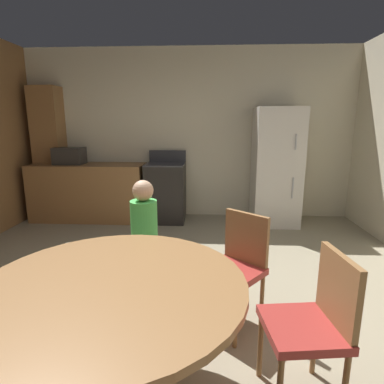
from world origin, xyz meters
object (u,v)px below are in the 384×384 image
Objects in this scene: oven_range at (166,192)px; chair_northeast at (237,263)px; refrigerator at (276,167)px; person_child at (145,240)px; dining_table at (114,308)px; chair_east at (315,319)px; microwave at (69,156)px.

oven_range is 1.26× the size of chair_northeast.
refrigerator is 2.02× the size of chair_northeast.
dining_table is at bearing 0.00° from person_child.
chair_east is 0.80× the size of person_child.
chair_east is 0.77m from chair_northeast.
microwave is 0.51× the size of chair_east.
chair_east is (-0.44, -3.23, -0.38)m from refrigerator.
refrigerator is (1.70, -0.05, 0.41)m from oven_range.
microwave reaches higher than chair_northeast.
dining_table is (1.72, -3.41, -0.42)m from microwave.
oven_range reaches higher than dining_table.
microwave is at bearing -179.86° from oven_range.
microwave reaches higher than oven_range.
microwave is at bearing -96.26° from chair_northeast.
microwave is 4.33m from chair_east.
oven_range is 2.39m from person_child.
microwave reaches higher than dining_table.
dining_table is 1.55× the size of chair_northeast.
dining_table is 1.07m from chair_east.
chair_east is 1.00× the size of chair_northeast.
refrigerator reaches higher than oven_range.
refrigerator is 3.22m from microwave.
dining_table is at bearing -114.07° from refrigerator.
oven_range is at bearing 0.14° from microwave.
chair_northeast is (0.89, -2.60, 0.03)m from oven_range.
chair_northeast is at bearing 70.78° from person_child.
oven_range reaches higher than chair_northeast.
oven_range reaches higher than person_child.
oven_range is at bearing 93.33° from dining_table.
oven_range is 2.50× the size of microwave.
microwave reaches higher than person_child.
dining_table is 1.24× the size of person_child.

